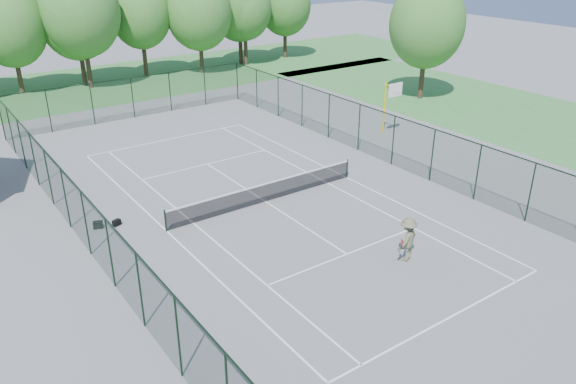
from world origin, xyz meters
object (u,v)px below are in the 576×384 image
Objects in this scene: tennis_player at (408,239)px; basketball_goal at (390,98)px; sports_bag_a at (98,225)px; tennis_net at (265,192)px.

basketball_goal is at bearing 48.15° from tennis_player.
sports_bag_a is (-20.74, -2.00, -2.39)m from basketball_goal.
sports_bag_a is at bearing 165.02° from tennis_net.
basketball_goal is 8.37× the size of sports_bag_a.
tennis_net is at bearing 7.91° from sports_bag_a.
sports_bag_a is 0.23× the size of tennis_player.
tennis_player is at bearing -23.72° from sports_bag_a.
basketball_goal is 20.97m from sports_bag_a.
tennis_player reaches higher than sports_bag_a.
basketball_goal is 1.89× the size of tennis_player.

